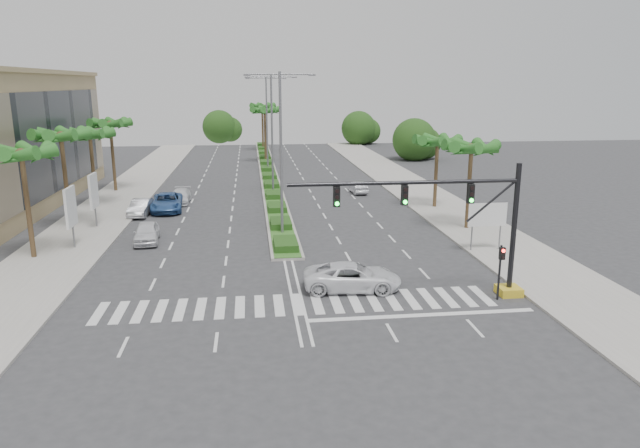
% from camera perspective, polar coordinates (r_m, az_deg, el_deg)
% --- Properties ---
extents(ground, '(160.00, 160.00, 0.00)m').
position_cam_1_polar(ground, '(29.97, -2.21, -8.03)').
color(ground, '#333335').
rests_on(ground, ground).
extents(footpath_right, '(6.00, 120.00, 0.15)m').
position_cam_1_polar(footpath_right, '(52.00, 12.78, 1.22)').
color(footpath_right, gray).
rests_on(footpath_right, ground).
extents(footpath_left, '(6.00, 120.00, 0.15)m').
position_cam_1_polar(footpath_left, '(50.67, -21.63, 0.24)').
color(footpath_left, gray).
rests_on(footpath_left, ground).
extents(median, '(2.20, 75.00, 0.20)m').
position_cam_1_polar(median, '(73.59, -5.20, 5.18)').
color(median, gray).
rests_on(median, ground).
extents(median_grass, '(1.80, 75.00, 0.04)m').
position_cam_1_polar(median_grass, '(73.57, -5.20, 5.28)').
color(median_grass, '#285C1F').
rests_on(median_grass, median).
extents(signal_gantry, '(12.60, 1.20, 7.20)m').
position_cam_1_polar(signal_gantry, '(30.99, 15.07, -1.03)').
color(signal_gantry, gold).
rests_on(signal_gantry, ground).
extents(pedestrian_signal, '(0.28, 0.36, 3.00)m').
position_cam_1_polar(pedestrian_signal, '(31.30, 17.63, -3.76)').
color(pedestrian_signal, black).
rests_on(pedestrian_signal, ground).
extents(direction_sign, '(2.70, 0.11, 3.40)m').
position_cam_1_polar(direction_sign, '(39.99, 16.38, 0.71)').
color(direction_sign, slate).
rests_on(direction_sign, ground).
extents(billboard_near, '(0.18, 2.10, 4.35)m').
position_cam_1_polar(billboard_near, '(42.36, -23.67, 1.52)').
color(billboard_near, slate).
rests_on(billboard_near, ground).
extents(billboard_far, '(0.18, 2.10, 4.35)m').
position_cam_1_polar(billboard_far, '(48.03, -21.70, 3.05)').
color(billboard_far, slate).
rests_on(billboard_far, ground).
extents(palm_left_near, '(4.57, 4.68, 7.55)m').
position_cam_1_polar(palm_left_near, '(40.56, -27.69, 5.96)').
color(palm_left_near, brown).
rests_on(palm_left_near, ground).
extents(palm_left_mid, '(4.57, 4.68, 7.95)m').
position_cam_1_polar(palm_left_mid, '(48.05, -24.47, 7.76)').
color(palm_left_mid, brown).
rests_on(palm_left_mid, ground).
extents(palm_left_far, '(4.57, 4.68, 7.35)m').
position_cam_1_polar(palm_left_far, '(55.76, -22.02, 8.08)').
color(palm_left_far, brown).
rests_on(palm_left_far, ground).
extents(palm_left_end, '(4.57, 4.68, 7.75)m').
position_cam_1_polar(palm_left_end, '(63.48, -20.24, 9.18)').
color(palm_left_end, brown).
rests_on(palm_left_end, ground).
extents(palm_right_near, '(4.57, 4.68, 7.05)m').
position_cam_1_polar(palm_right_near, '(45.23, 14.90, 7.12)').
color(palm_right_near, brown).
rests_on(palm_right_near, ground).
extents(palm_right_far, '(4.57, 4.68, 6.75)m').
position_cam_1_polar(palm_right_far, '(52.72, 11.66, 7.88)').
color(palm_right_far, brown).
rests_on(palm_right_far, ground).
extents(palm_median_a, '(4.57, 4.68, 8.05)m').
position_cam_1_polar(palm_median_a, '(82.84, -5.55, 11.07)').
color(palm_median_a, brown).
rests_on(palm_median_a, ground).
extents(palm_median_b, '(4.57, 4.68, 8.05)m').
position_cam_1_polar(palm_median_b, '(97.82, -5.81, 11.49)').
color(palm_median_b, brown).
rests_on(palm_median_b, ground).
extents(streetlight_near, '(5.10, 0.25, 12.00)m').
position_cam_1_polar(streetlight_near, '(42.00, -3.94, 7.89)').
color(streetlight_near, slate).
rests_on(streetlight_near, ground).
extents(streetlight_mid, '(5.10, 0.25, 12.00)m').
position_cam_1_polar(streetlight_mid, '(57.92, -4.83, 9.52)').
color(streetlight_mid, slate).
rests_on(streetlight_mid, ground).
extents(streetlight_far, '(5.10, 0.25, 12.00)m').
position_cam_1_polar(streetlight_far, '(73.87, -5.34, 10.45)').
color(streetlight_far, slate).
rests_on(streetlight_far, ground).
extents(car_parked_a, '(2.08, 4.37, 1.44)m').
position_cam_1_polar(car_parked_a, '(42.94, -16.94, -0.82)').
color(car_parked_a, silver).
rests_on(car_parked_a, ground).
extents(car_parked_b, '(1.78, 4.38, 1.41)m').
position_cam_1_polar(car_parked_b, '(51.85, -17.47, 1.59)').
color(car_parked_b, silver).
rests_on(car_parked_b, ground).
extents(car_parked_c, '(3.01, 5.86, 1.58)m').
position_cam_1_polar(car_parked_c, '(53.02, -15.05, 2.12)').
color(car_parked_c, '#305894').
rests_on(car_parked_c, ground).
extents(car_parked_d, '(1.87, 4.48, 1.29)m').
position_cam_1_polar(car_parked_d, '(56.32, -13.78, 2.71)').
color(car_parked_d, silver).
rests_on(car_parked_d, ground).
extents(car_crossing, '(5.63, 3.02, 1.50)m').
position_cam_1_polar(car_crossing, '(31.78, 3.26, -5.29)').
color(car_crossing, white).
rests_on(car_crossing, ground).
extents(car_right, '(1.47, 3.90, 1.27)m').
position_cam_1_polar(car_right, '(59.80, 3.82, 3.71)').
color(car_right, silver).
rests_on(car_right, ground).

